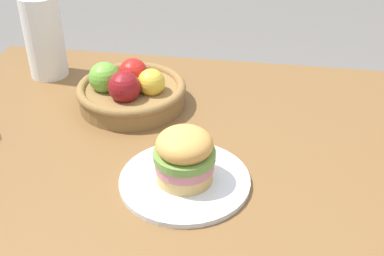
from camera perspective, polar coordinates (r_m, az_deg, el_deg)
The scene contains 5 objects.
dining_table at distance 1.24m, azimuth 0.26°, elevation -4.95°, with size 1.40×0.90×0.75m.
plate at distance 1.04m, azimuth -0.85°, elevation -6.15°, with size 0.28×0.28×0.01m, color white.
sandwich at distance 1.00m, azimuth -0.88°, elevation -3.23°, with size 0.13×0.13×0.12m.
fruit_basket at distance 1.30m, azimuth -7.21°, elevation 4.41°, with size 0.29×0.29×0.12m.
paper_towel_roll at distance 1.49m, azimuth -16.88°, elevation 10.16°, with size 0.11×0.11×0.24m, color white.
Camera 1 is at (0.15, -0.97, 1.41)m, focal length 45.71 mm.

